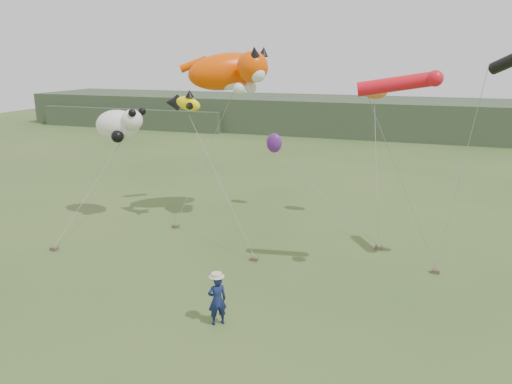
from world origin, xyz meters
TOP-DOWN VIEW (x-y plane):
  - ground at (0.00, 0.00)m, footprint 120.00×120.00m
  - headland at (-3.11, 44.69)m, footprint 90.00×13.00m
  - festival_attendant at (-0.08, -1.70)m, footprint 0.78×0.75m
  - sandbag_anchors at (-1.14, 4.96)m, footprint 17.38×5.50m
  - cat_kite at (-3.82, 9.16)m, footprint 5.64×4.21m
  - fish_kite at (-5.99, 7.55)m, footprint 2.22×1.45m
  - tube_kites at (7.02, 4.70)m, footprint 7.23×4.24m
  - panda_kite at (-9.58, 7.13)m, footprint 2.96×1.91m
  - misc_kites at (0.62, 11.41)m, footprint 6.77×1.43m

SIDE VIEW (x-z plane):
  - ground at x=0.00m, z-range 0.00..0.00m
  - sandbag_anchors at x=-1.14m, z-range 0.00..0.16m
  - festival_attendant at x=-0.08m, z-range 0.00..1.79m
  - headland at x=-3.11m, z-range -0.08..3.92m
  - panda_kite at x=-9.58m, z-range 4.39..6.23m
  - misc_kites at x=0.62m, z-range 3.58..7.64m
  - fish_kite at x=-5.99m, z-range 5.97..7.16m
  - cat_kite at x=-3.82m, z-range 6.89..9.37m
  - tube_kites at x=7.02m, z-range 7.27..9.45m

